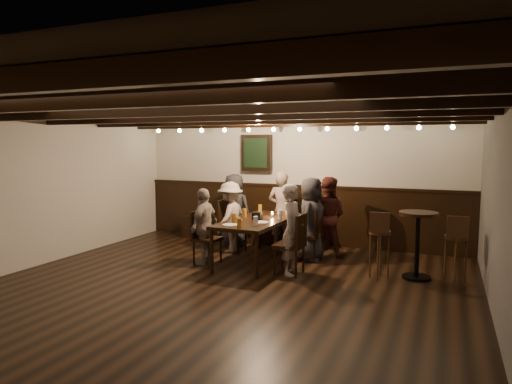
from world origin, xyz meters
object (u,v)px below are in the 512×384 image
at_px(person_left_near, 230,217).
at_px(bar_stool_right, 455,260).
at_px(chair_right_near, 309,244).
at_px(person_bench_centre, 282,210).
at_px(person_left_far, 204,226).
at_px(chair_left_near, 232,236).
at_px(chair_left_far, 206,248).
at_px(person_bench_left, 234,210).
at_px(chair_right_far, 290,256).
at_px(bar_stool_left, 379,254).
at_px(high_top_table, 418,235).
at_px(dining_table, 258,223).
at_px(person_bench_right, 327,216).
at_px(person_right_near, 311,219).
at_px(person_right_far, 292,229).

xyz_separation_m(person_left_near, bar_stool_right, (3.69, -0.60, -0.27)).
xyz_separation_m(chair_right_near, person_bench_centre, (-0.70, 0.62, 0.45)).
relative_size(person_left_far, bar_stool_right, 1.25).
bearing_deg(chair_left_near, chair_left_far, 0.10).
bearing_deg(person_bench_centre, person_bench_left, 9.46).
distance_m(chair_right_near, chair_right_far, 0.90).
bearing_deg(chair_right_far, chair_left_near, 57.97).
relative_size(chair_left_near, bar_stool_left, 0.95).
xyz_separation_m(chair_left_far, high_top_table, (3.18, 0.45, 0.37)).
xyz_separation_m(dining_table, chair_left_near, (-0.71, 0.47, -0.36)).
relative_size(chair_left_far, chair_right_near, 0.98).
xyz_separation_m(high_top_table, bar_stool_right, (0.50, -0.16, -0.27)).
relative_size(dining_table, person_bench_right, 1.39).
xyz_separation_m(person_left_near, bar_stool_left, (2.69, -0.65, -0.27)).
distance_m(person_bench_centre, person_bench_right, 0.91).
relative_size(person_bench_left, high_top_table, 1.42).
bearing_deg(person_left_far, person_bench_left, -173.66).
bearing_deg(person_bench_right, chair_left_near, 15.53).
distance_m(person_bench_left, bar_stool_right, 3.99).
bearing_deg(high_top_table, person_right_near, 166.35).
xyz_separation_m(person_bench_centre, person_left_near, (-0.76, -0.58, -0.09)).
bearing_deg(person_bench_right, person_bench_left, -0.00).
relative_size(chair_right_far, person_left_near, 0.72).
xyz_separation_m(dining_table, chair_right_far, (0.71, -0.47, -0.37)).
bearing_deg(bar_stool_left, person_bench_right, 130.15).
bearing_deg(dining_table, bar_stool_right, -1.20).
relative_size(person_left_near, bar_stool_left, 1.29).
xyz_separation_m(person_left_far, person_right_far, (1.50, -0.04, 0.06)).
distance_m(chair_right_near, person_right_far, 0.99).
relative_size(person_bench_left, bar_stool_right, 1.40).
distance_m(person_bench_centre, person_right_far, 1.68).
bearing_deg(chair_right_near, person_bench_left, 74.46).
bearing_deg(chair_left_far, person_bench_right, 129.84).
distance_m(dining_table, person_left_far, 0.88).
bearing_deg(chair_right_near, high_top_table, -102.01).
bearing_deg(person_left_near, person_bench_left, -161.57).
bearing_deg(chair_right_near, person_left_far, 121.50).
height_order(person_bench_centre, person_right_near, person_bench_centre).
relative_size(chair_left_far, person_left_far, 0.70).
xyz_separation_m(chair_right_far, person_right_far, (0.03, -0.00, 0.40)).
xyz_separation_m(chair_left_near, high_top_table, (3.16, -0.45, 0.35)).
height_order(chair_left_far, person_bench_right, person_bench_right).
bearing_deg(person_left_far, bar_stool_left, 96.60).
height_order(dining_table, person_left_near, person_left_near).
bearing_deg(person_bench_centre, chair_left_far, 64.42).
bearing_deg(dining_table, chair_right_near, 32.06).
distance_m(chair_right_far, bar_stool_left, 1.28).
bearing_deg(person_bench_left, person_right_far, 140.71).
distance_m(person_left_near, bar_stool_right, 3.75).
height_order(chair_right_near, chair_right_far, chair_right_far).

